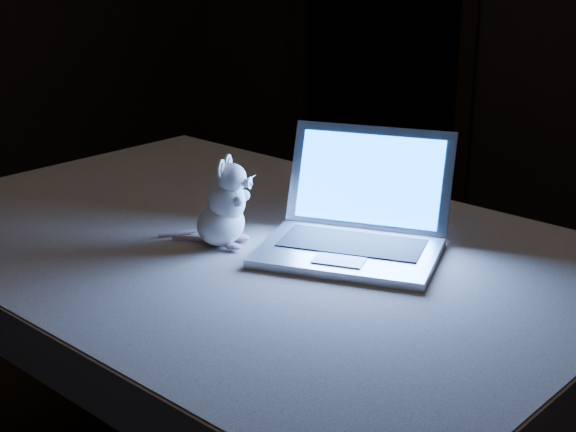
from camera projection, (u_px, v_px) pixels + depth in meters
The scene contains 5 objects.
doorway at pixel (382, 16), 4.36m from camera, with size 1.06×0.36×2.13m, color black, non-canonical shape.
table at pixel (243, 400), 2.03m from camera, with size 1.56×1.00×0.84m, color black, non-canonical shape.
tablecloth at pixel (262, 264), 1.88m from camera, with size 1.67×1.11×0.11m, color beige, non-canonical shape.
laptop at pixel (349, 201), 1.73m from camera, with size 0.37×0.33×0.25m, color #B0B1B5, non-canonical shape.
plush_mouse at pixel (220, 202), 1.81m from camera, with size 0.15×0.15×0.20m, color white, non-canonical shape.
Camera 1 is at (0.81, -1.57, 1.51)m, focal length 52.00 mm.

